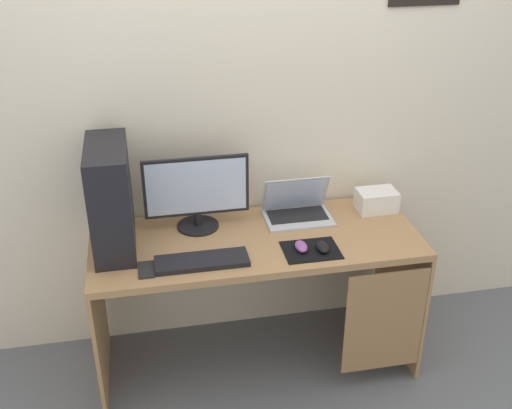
% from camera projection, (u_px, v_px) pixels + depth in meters
% --- Properties ---
extents(ground_plane, '(8.00, 8.00, 0.00)m').
position_uv_depth(ground_plane, '(256.00, 358.00, 3.33)').
color(ground_plane, slate).
extents(wall_back, '(4.00, 0.05, 2.60)m').
position_uv_depth(wall_back, '(243.00, 104.00, 3.03)').
color(wall_back, beige).
rests_on(wall_back, ground_plane).
extents(desk, '(1.58, 0.63, 0.75)m').
position_uv_depth(desk, '(260.00, 264.00, 3.04)').
color(desk, '#A37A51').
rests_on(desk, ground_plane).
extents(pc_tower, '(0.18, 0.43, 0.50)m').
position_uv_depth(pc_tower, '(111.00, 198.00, 2.80)').
color(pc_tower, black).
rests_on(pc_tower, desk).
extents(monitor, '(0.51, 0.21, 0.38)m').
position_uv_depth(monitor, '(197.00, 193.00, 2.98)').
color(monitor, black).
rests_on(monitor, desk).
extents(laptop, '(0.34, 0.23, 0.21)m').
position_uv_depth(laptop, '(297.00, 209.00, 3.15)').
color(laptop, '#B7BCC6').
rests_on(laptop, desk).
extents(projector, '(0.20, 0.14, 0.11)m').
position_uv_depth(projector, '(377.00, 200.00, 3.21)').
color(projector, white).
rests_on(projector, desk).
extents(keyboard, '(0.42, 0.14, 0.02)m').
position_uv_depth(keyboard, '(202.00, 261.00, 2.78)').
color(keyboard, black).
rests_on(keyboard, desk).
extents(mousepad, '(0.26, 0.20, 0.00)m').
position_uv_depth(mousepad, '(311.00, 250.00, 2.88)').
color(mousepad, black).
rests_on(mousepad, desk).
extents(mouse_left, '(0.06, 0.10, 0.03)m').
position_uv_depth(mouse_left, '(301.00, 246.00, 2.87)').
color(mouse_left, '#8C4C99').
rests_on(mouse_left, mousepad).
extents(mouse_right, '(0.06, 0.10, 0.03)m').
position_uv_depth(mouse_right, '(322.00, 247.00, 2.86)').
color(mouse_right, black).
rests_on(mouse_right, mousepad).
extents(cell_phone, '(0.07, 0.13, 0.01)m').
position_uv_depth(cell_phone, '(146.00, 270.00, 2.73)').
color(cell_phone, '#232326').
rests_on(cell_phone, desk).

